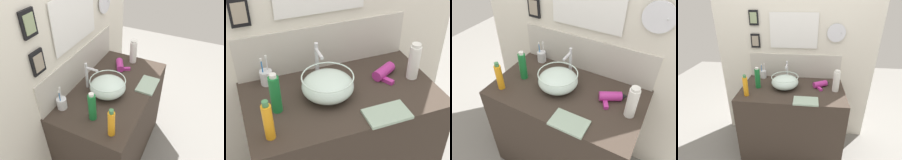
# 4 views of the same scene
# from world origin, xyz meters

# --- Properties ---
(ground_plane) EXTENTS (6.00, 6.00, 0.00)m
(ground_plane) POSITION_xyz_m (0.00, 0.00, 0.00)
(ground_plane) COLOR gray
(vanity_counter) EXTENTS (1.10, 0.63, 0.85)m
(vanity_counter) POSITION_xyz_m (0.00, 0.00, 0.42)
(vanity_counter) COLOR #382D26
(vanity_counter) RESTS_ON ground
(back_panel) EXTENTS (1.86, 0.10, 2.52)m
(back_panel) POSITION_xyz_m (-0.00, 0.34, 1.26)
(back_panel) COLOR silver
(back_panel) RESTS_ON ground
(glass_bowl_sink) EXTENTS (0.29, 0.29, 0.13)m
(glass_bowl_sink) POSITION_xyz_m (-0.08, 0.01, 0.92)
(glass_bowl_sink) COLOR silver
(glass_bowl_sink) RESTS_ON vanity_counter
(faucet) EXTENTS (0.02, 0.12, 0.24)m
(faucet) POSITION_xyz_m (-0.08, 0.19, 0.98)
(faucet) COLOR silver
(faucet) RESTS_ON vanity_counter
(hair_drier) EXTENTS (0.20, 0.19, 0.07)m
(hair_drier) POSITION_xyz_m (0.31, 0.07, 0.88)
(hair_drier) COLOR #B22D8C
(hair_drier) RESTS_ON vanity_counter
(toothbrush_cup) EXTENTS (0.07, 0.07, 0.19)m
(toothbrush_cup) POSITION_xyz_m (-0.38, 0.25, 0.89)
(toothbrush_cup) COLOR silver
(toothbrush_cup) RESTS_ON vanity_counter
(spray_bottle) EXTENTS (0.07, 0.07, 0.23)m
(spray_bottle) POSITION_xyz_m (0.46, 0.00, 0.96)
(spray_bottle) COLOR white
(spray_bottle) RESTS_ON vanity_counter
(shampoo_bottle) EXTENTS (0.05, 0.05, 0.22)m
(shampoo_bottle) POSITION_xyz_m (-0.44, -0.19, 0.95)
(shampoo_bottle) COLOR orange
(shampoo_bottle) RESTS_ON vanity_counter
(lotion_bottle) EXTENTS (0.06, 0.06, 0.23)m
(lotion_bottle) POSITION_xyz_m (-0.37, -0.01, 0.96)
(lotion_bottle) COLOR #197233
(lotion_bottle) RESTS_ON vanity_counter
(hand_towel) EXTENTS (0.24, 0.15, 0.02)m
(hand_towel) POSITION_xyz_m (0.15, -0.25, 0.86)
(hand_towel) COLOR #99B29E
(hand_towel) RESTS_ON vanity_counter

